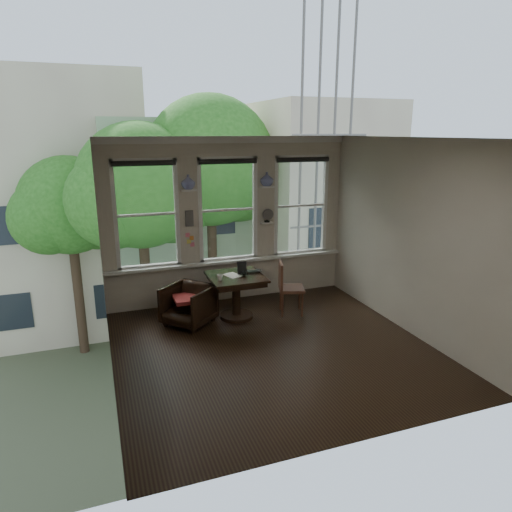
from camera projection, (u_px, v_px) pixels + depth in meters
name	position (u px, v px, depth m)	size (l,w,h in m)	color
ground	(272.00, 348.00, 6.70)	(4.50, 4.50, 0.00)	black
ceiling	(275.00, 138.00, 5.91)	(4.50, 4.50, 0.00)	silver
wall_back	(228.00, 221.00, 8.35)	(4.50, 4.50, 0.00)	beige
wall_front	(363.00, 306.00, 4.27)	(4.50, 4.50, 0.00)	beige
wall_left	(103.00, 265.00, 5.57)	(4.50, 4.50, 0.00)	beige
wall_right	(409.00, 237.00, 7.04)	(4.50, 4.50, 0.00)	beige
window_left	(146.00, 214.00, 7.82)	(1.10, 0.12, 1.90)	white
window_center	(228.00, 210.00, 8.30)	(1.10, 0.12, 1.90)	white
window_right	(300.00, 205.00, 8.77)	(1.10, 0.12, 1.90)	white
shelf_left	(188.00, 190.00, 7.86)	(0.26, 0.16, 0.03)	white
shelf_right	(267.00, 187.00, 8.34)	(0.26, 0.16, 0.03)	white
intercom	(189.00, 218.00, 8.02)	(0.14, 0.06, 0.28)	#59544F
sticky_notes	(190.00, 238.00, 8.12)	(0.16, 0.01, 0.24)	pink
desk_fan	(267.00, 218.00, 8.47)	(0.20, 0.20, 0.24)	#59544F
vase_left	(188.00, 182.00, 7.83)	(0.24, 0.24, 0.25)	silver
vase_right	(267.00, 179.00, 8.30)	(0.24, 0.24, 0.25)	silver
table	(236.00, 297.00, 7.71)	(0.90, 0.90, 0.75)	black
armchair_left	(188.00, 305.00, 7.46)	(0.71, 0.73, 0.67)	black
cushion_red	(188.00, 298.00, 7.43)	(0.45, 0.45, 0.06)	maroon
side_chair_right	(291.00, 288.00, 7.89)	(0.42, 0.42, 0.92)	#49281A
laptop	(252.00, 272.00, 7.75)	(0.34, 0.22, 0.03)	black
mug	(220.00, 277.00, 7.37)	(0.10, 0.10, 0.09)	white
drinking_glass	(245.00, 274.00, 7.55)	(0.11, 0.11, 0.09)	white
tablet	(242.00, 268.00, 7.67)	(0.16, 0.02, 0.22)	black
papers	(233.00, 275.00, 7.63)	(0.22, 0.30, 0.00)	silver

